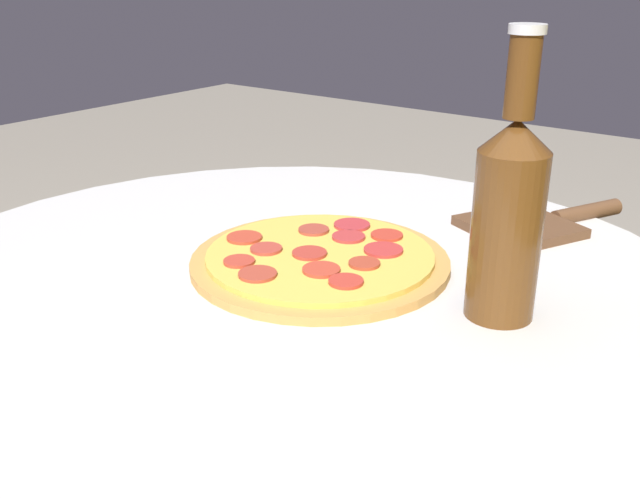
# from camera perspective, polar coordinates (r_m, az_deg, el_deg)

# --- Properties ---
(table) EXTENTS (0.90, 0.90, 0.69)m
(table) POSITION_cam_1_polar(r_m,az_deg,el_deg) (0.86, -2.63, -14.92)
(table) COLOR silver
(table) RESTS_ON ground_plane
(pizza) EXTENTS (0.29, 0.29, 0.02)m
(pizza) POSITION_cam_1_polar(r_m,az_deg,el_deg) (0.79, 0.00, -0.79)
(pizza) COLOR #C68E47
(pizza) RESTS_ON table
(beer_bottle) EXTENTS (0.07, 0.07, 0.27)m
(beer_bottle) POSITION_cam_1_polar(r_m,az_deg,el_deg) (0.67, 14.83, 2.89)
(beer_bottle) COLOR #563314
(beer_bottle) RESTS_ON table
(pizza_paddle) EXTENTS (0.24, 0.16, 0.02)m
(pizza_paddle) POSITION_cam_1_polar(r_m,az_deg,el_deg) (0.94, 16.87, 1.99)
(pizza_paddle) COLOR brown
(pizza_paddle) RESTS_ON table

